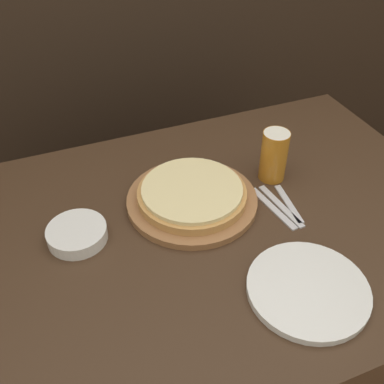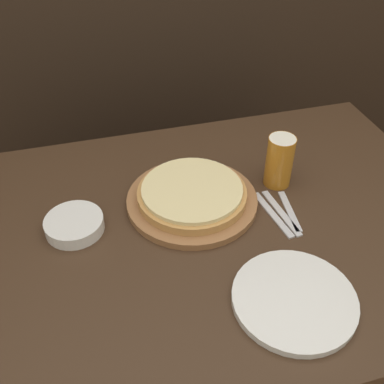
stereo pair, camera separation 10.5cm
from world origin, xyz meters
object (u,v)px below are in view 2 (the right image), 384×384
(pizza_on_board, at_px, (192,196))
(spoon, at_px, (290,211))
(dinner_knife, at_px, (281,213))
(beer_glass, at_px, (280,159))
(dinner_plate, at_px, (294,299))
(side_bowl, at_px, (74,224))
(fork, at_px, (273,214))

(pizza_on_board, xyz_separation_m, spoon, (0.25, -0.11, -0.02))
(dinner_knife, height_order, spoon, same)
(beer_glass, relative_size, spoon, 0.94)
(dinner_plate, distance_m, side_bowl, 0.58)
(pizza_on_board, distance_m, fork, 0.23)
(spoon, bearing_deg, pizza_on_board, 156.84)
(side_bowl, xyz_separation_m, fork, (0.52, -0.09, -0.02))
(side_bowl, height_order, dinner_knife, side_bowl)
(dinner_plate, bearing_deg, side_bowl, 141.44)
(dinner_plate, bearing_deg, spoon, 66.88)
(fork, relative_size, dinner_knife, 1.00)
(beer_glass, height_order, dinner_knife, beer_glass)
(dinner_plate, relative_size, dinner_knife, 1.45)
(pizza_on_board, bearing_deg, side_bowl, -176.43)
(side_bowl, bearing_deg, dinner_plate, -38.56)
(pizza_on_board, relative_size, fork, 1.90)
(beer_glass, distance_m, fork, 0.17)
(spoon, bearing_deg, dinner_knife, 180.00)
(side_bowl, bearing_deg, fork, -9.38)
(fork, xyz_separation_m, dinner_knife, (0.02, 0.00, 0.00))
(side_bowl, bearing_deg, pizza_on_board, 3.57)
(pizza_on_board, relative_size, spoon, 2.22)
(side_bowl, bearing_deg, beer_glass, 4.18)
(fork, distance_m, spoon, 0.05)
(beer_glass, xyz_separation_m, fork, (-0.07, -0.13, -0.08))
(beer_glass, relative_size, fork, 0.81)
(fork, bearing_deg, dinner_plate, -103.75)
(dinner_plate, xyz_separation_m, spoon, (0.12, 0.27, -0.01))
(side_bowl, distance_m, dinner_knife, 0.55)
(beer_glass, relative_size, dinner_knife, 0.80)
(dinner_plate, bearing_deg, beer_glass, 71.67)
(side_bowl, distance_m, spoon, 0.58)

